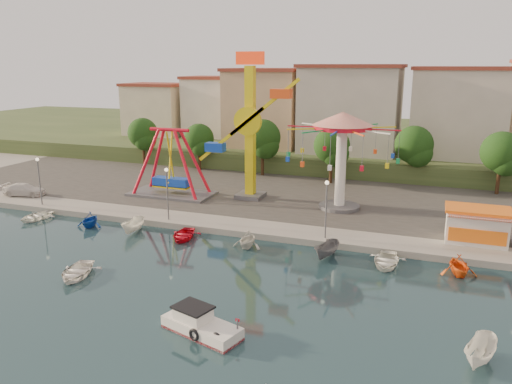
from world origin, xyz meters
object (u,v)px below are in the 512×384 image
at_px(cabin_motorboat, 200,326).
at_px(rowboat_a, 76,272).
at_px(skiff, 481,352).
at_px(van, 24,190).
at_px(pirate_ship_ride, 171,164).
at_px(kamikaze_tower, 253,131).
at_px(wave_swinger, 342,139).

height_order(cabin_motorboat, rowboat_a, cabin_motorboat).
bearing_deg(skiff, van, 177.92).
height_order(pirate_ship_ride, cabin_motorboat, pirate_ship_ride).
bearing_deg(pirate_ship_ride, van, -159.06).
distance_m(cabin_motorboat, skiff, 15.84).
height_order(pirate_ship_ride, kamikaze_tower, kamikaze_tower).
distance_m(kamikaze_tower, cabin_motorboat, 30.15).
xyz_separation_m(wave_swinger, skiff, (12.57, -25.27, -7.51)).
height_order(cabin_motorboat, skiff, cabin_motorboat).
distance_m(kamikaze_tower, rowboat_a, 25.94).
relative_size(kamikaze_tower, wave_swinger, 1.42).
relative_size(kamikaze_tower, skiff, 4.64).
relative_size(kamikaze_tower, rowboat_a, 3.98).
height_order(rowboat_a, van, van).
relative_size(wave_swinger, skiff, 3.26).
distance_m(pirate_ship_ride, van, 17.77).
xyz_separation_m(cabin_motorboat, skiff, (15.67, 2.31, 0.21)).
distance_m(pirate_ship_ride, skiff, 40.57).
xyz_separation_m(pirate_ship_ride, van, (-16.35, -6.26, -3.08)).
xyz_separation_m(wave_swinger, cabin_motorboat, (-3.11, -27.58, -7.72)).
distance_m(pirate_ship_ride, wave_swinger, 20.26).
xyz_separation_m(rowboat_a, skiff, (28.17, -1.82, 0.26)).
xyz_separation_m(pirate_ship_ride, rowboat_a, (4.26, -22.27, -3.96)).
height_order(kamikaze_tower, skiff, kamikaze_tower).
bearing_deg(wave_swinger, kamikaze_tower, 176.46).
xyz_separation_m(kamikaze_tower, cabin_motorboat, (7.09, -28.21, -7.93)).
height_order(wave_swinger, cabin_motorboat, wave_swinger).
bearing_deg(cabin_motorboat, van, 165.48).
distance_m(cabin_motorboat, van, 38.76).
height_order(kamikaze_tower, cabin_motorboat, kamikaze_tower).
bearing_deg(cabin_motorboat, pirate_ship_ride, 139.21).
xyz_separation_m(kamikaze_tower, van, (-26.02, -8.06, -7.10)).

